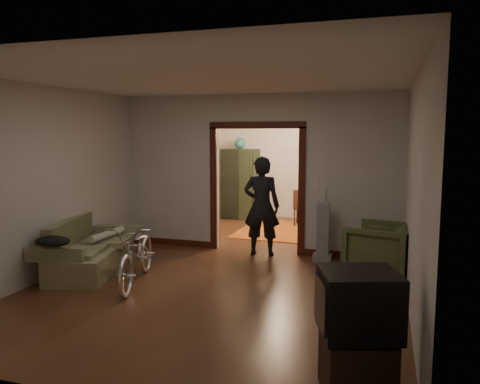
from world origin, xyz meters
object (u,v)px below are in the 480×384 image
at_px(desk, 332,208).
at_px(bicycle, 137,253).
at_px(person, 262,206).
at_px(armchair, 381,251).
at_px(locker, 240,184).
at_px(sofa, 91,245).

bearing_deg(desk, bicycle, -94.65).
height_order(person, desk, person).
bearing_deg(person, armchair, 152.19).
bearing_deg(armchair, locker, -123.72).
bearing_deg(bicycle, armchair, 5.04).
distance_m(armchair, locker, 5.40).
relative_size(sofa, desk, 1.60).
bearing_deg(locker, sofa, -88.03).
relative_size(armchair, person, 0.53).
bearing_deg(locker, armchair, -39.16).
distance_m(person, locker, 3.61).
height_order(sofa, armchair, armchair).
relative_size(sofa, person, 1.03).
bearing_deg(sofa, locker, 66.24).
xyz_separation_m(bicycle, desk, (2.14, 5.06, -0.03)).
relative_size(bicycle, locker, 0.97).
distance_m(bicycle, locker, 5.38).
bearing_deg(armchair, person, -95.75).
distance_m(armchair, desk, 4.00).
height_order(bicycle, desk, bicycle).
distance_m(armchair, person, 2.21).
relative_size(bicycle, person, 0.97).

